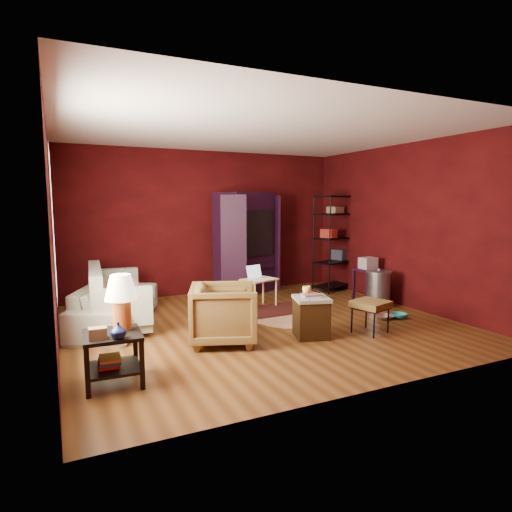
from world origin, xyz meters
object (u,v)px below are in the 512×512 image
(hamper, at_px, (311,316))
(wire_shelving, at_px, (335,239))
(sofa, at_px, (116,297))
(side_table, at_px, (117,318))
(tv_armoire, at_px, (246,241))
(laptop_desk, at_px, (259,282))
(armchair, at_px, (224,311))

(hamper, height_order, wire_shelving, wire_shelving)
(sofa, xyz_separation_m, wire_shelving, (4.42, 0.74, 0.65))
(side_table, height_order, wire_shelving, wire_shelving)
(sofa, height_order, tv_armoire, tv_armoire)
(sofa, relative_size, laptop_desk, 2.95)
(side_table, bearing_deg, tv_armoire, 49.32)
(hamper, xyz_separation_m, tv_armoire, (0.37, 2.98, 0.75))
(hamper, bearing_deg, laptop_desk, 87.23)
(armchair, xyz_separation_m, side_table, (-1.39, -0.67, 0.23))
(sofa, distance_m, armchair, 1.85)
(tv_armoire, height_order, wire_shelving, tv_armoire)
(laptop_desk, distance_m, tv_armoire, 1.34)
(armchair, distance_m, laptop_desk, 1.97)
(sofa, bearing_deg, tv_armoire, -42.18)
(hamper, xyz_separation_m, laptop_desk, (0.09, 1.81, 0.16))
(armchair, height_order, side_table, side_table)
(side_table, bearing_deg, hamper, 8.80)
(laptop_desk, height_order, tv_armoire, tv_armoire)
(side_table, xyz_separation_m, tv_armoire, (2.90, 3.38, 0.39))
(hamper, relative_size, tv_armoire, 0.31)
(sofa, xyz_separation_m, hamper, (2.29, -1.73, -0.13))
(laptop_desk, relative_size, wire_shelving, 0.37)
(laptop_desk, bearing_deg, tv_armoire, 59.66)
(hamper, relative_size, laptop_desk, 0.88)
(sofa, relative_size, armchair, 2.52)
(hamper, bearing_deg, tv_armoire, 82.99)
(sofa, distance_m, hamper, 2.87)
(sofa, height_order, side_table, side_table)
(side_table, relative_size, wire_shelving, 0.56)
(tv_armoire, distance_m, wire_shelving, 1.84)
(side_table, distance_m, laptop_desk, 3.43)
(hamper, bearing_deg, sofa, 142.94)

